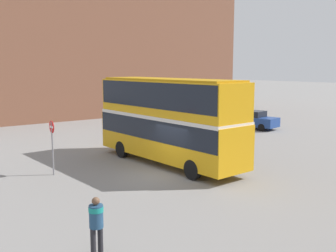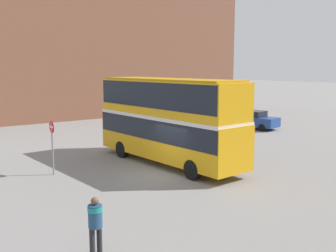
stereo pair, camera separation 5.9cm
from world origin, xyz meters
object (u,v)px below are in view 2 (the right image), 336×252
(double_decker_bus, at_px, (168,116))
(no_entry_sign, at_px, (52,139))
(pedestrian_foreground, at_px, (95,220))
(parked_car_kerb_near, at_px, (253,119))

(double_decker_bus, distance_m, no_entry_sign, 6.41)
(pedestrian_foreground, distance_m, no_entry_sign, 9.55)
(pedestrian_foreground, bearing_deg, double_decker_bus, -61.09)
(double_decker_bus, bearing_deg, parked_car_kerb_near, 110.19)
(double_decker_bus, relative_size, pedestrian_foreground, 5.81)
(pedestrian_foreground, distance_m, parked_car_kerb_near, 26.09)
(double_decker_bus, height_order, parked_car_kerb_near, double_decker_bus)
(double_decker_bus, distance_m, pedestrian_foreground, 11.42)
(pedestrian_foreground, relative_size, parked_car_kerb_near, 0.37)
(parked_car_kerb_near, bearing_deg, no_entry_sign, -88.75)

